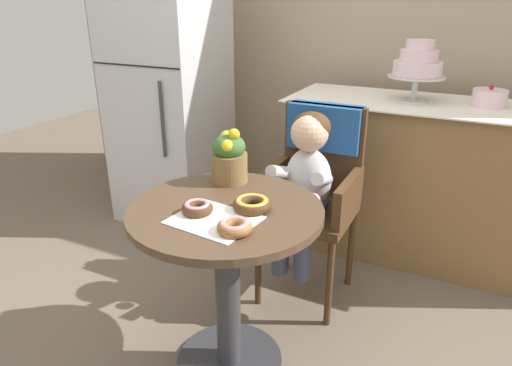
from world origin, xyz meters
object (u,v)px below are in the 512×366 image
Objects in this scene: donut_side at (235,226)px; refrigerator at (169,93)px; flower_vase at (229,157)px; tiered_cake_stand at (418,65)px; wicker_chair at (317,172)px; donut_mid at (197,208)px; round_layer_cake at (489,98)px; seated_child at (306,175)px; cafe_table at (227,258)px; donut_front at (252,204)px.

refrigerator is at bearing 133.10° from donut_side.
flower_vase is 0.71× the size of tiered_cake_stand.
wicker_chair reaches higher than donut_mid.
seated_child is at bearing -130.71° from round_layer_cake.
refrigerator is (-1.17, 1.25, 0.11)m from donut_side.
wicker_chair is 0.55m from flower_vase.
round_layer_cake is (0.70, 0.65, 0.30)m from wicker_chair.
wicker_chair is at bearing -19.41° from refrigerator.
seated_child is 0.43× the size of refrigerator.
seated_child is (0.11, 0.53, 0.17)m from cafe_table.
flower_vase is 1.34× the size of round_layer_cake.
cafe_table is 4.22× the size of round_layer_cake.
cafe_table is at bearing -63.79° from flower_vase.
wicker_chair is 6.92× the size of donut_front.
donut_side is 0.36× the size of tiered_cake_stand.
cafe_table is 0.42× the size of refrigerator.
cafe_table is 1.63m from round_layer_cake.
flower_vase is at bearing -110.93° from wicker_chair.
refrigerator is at bearing 165.57° from wicker_chair.
tiered_cake_stand is at bearing 75.04° from donut_front.
flower_vase is at bearing -42.90° from refrigerator.
donut_front is 0.19m from donut_mid.
wicker_chair is (0.11, 0.69, 0.13)m from cafe_table.
refrigerator is (-0.94, 0.87, 0.02)m from flower_vase.
seated_child is at bearing -25.94° from refrigerator.
flower_vase is at bearing -117.24° from tiered_cake_stand.
donut_front is at bearing 13.16° from cafe_table.
round_layer_cake reaches higher than donut_side.
wicker_chair is 1.31× the size of seated_child.
donut_side is (0.01, -0.84, 0.10)m from wicker_chair.
round_layer_cake is (0.92, 1.11, 0.12)m from flower_vase.
donut_mid is 0.07× the size of refrigerator.
wicker_chair is at bearing -118.22° from tiered_cake_stand.
donut_mid is (-0.17, -0.62, 0.07)m from seated_child.
cafe_table is at bearing 54.52° from donut_mid.
round_layer_cake is 1.88m from refrigerator.
cafe_table is 0.31m from donut_side.
tiered_cake_stand reaches higher than cafe_table.
refrigerator is at bearing 154.06° from seated_child.
flower_vase is at bearing 116.21° from cafe_table.
donut_side is at bearing -84.27° from wicker_chair.
seated_child is 2.24× the size of tiered_cake_stand.
flower_vase reaches higher than donut_mid.
refrigerator is (-1.05, 1.10, 0.34)m from cafe_table.
donut_front is 0.18m from donut_side.
round_layer_cake is at bearing 6.73° from tiered_cake_stand.
cafe_table is 1.56m from refrigerator.
tiered_cake_stand is (0.34, 1.28, 0.35)m from donut_front.
donut_mid is 0.96× the size of donut_side.
refrigerator reaches higher than donut_mid.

